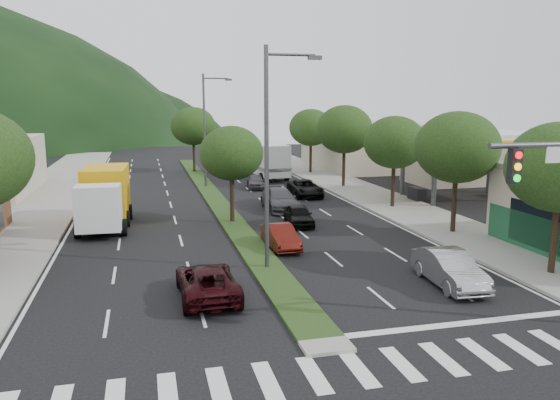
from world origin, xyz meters
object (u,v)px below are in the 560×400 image
object	(u,v)px
streetlight_mid	(207,125)
car_queue_c	(281,237)
motorhome	(263,159)
car_queue_d	(305,188)
tree_med_near	(231,153)
car_queue_f	(263,169)
tree_r_c	(395,142)
tree_r_e	(311,128)
tree_r_b	(457,147)
tree_r_a	(560,167)
tree_med_far	(193,126)
car_queue_b	(280,200)
tree_r_d	(344,129)
suv_maroon	(207,281)
streetlight_near	(271,148)
box_truck	(105,199)
car_queue_a	(299,215)
car_queue_e	(256,181)
sedan_silver	(449,269)

from	to	relation	value
streetlight_mid	car_queue_c	world-z (taller)	streetlight_mid
motorhome	car_queue_d	bearing A→B (deg)	-92.00
tree_med_near	car_queue_d	size ratio (longest dim) A/B	1.26
car_queue_d	car_queue_f	world-z (taller)	same
tree_r_c	tree_r_e	size ratio (longest dim) A/B	0.97
tree_r_b	tree_med_near	xyz separation A→B (m)	(-12.00, 6.00, -0.61)
tree_r_a	motorhome	distance (m)	35.02
tree_r_b	tree_med_far	xyz separation A→B (m)	(-12.00, 32.00, -0.03)
car_queue_b	car_queue_f	bearing A→B (deg)	82.33
tree_r_b	tree_r_d	distance (m)	18.00
suv_maroon	car_queue_f	distance (m)	36.30
streetlight_near	tree_r_d	bearing A→B (deg)	61.80
car_queue_f	box_truck	xyz separation A→B (m)	(-14.46, -20.94, 1.04)
tree_r_b	tree_r_d	bearing A→B (deg)	90.00
tree_r_a	car_queue_a	xyz separation A→B (m)	(-8.07, 12.38, -4.19)
tree_r_e	car_queue_e	bearing A→B (deg)	-132.02
tree_r_b	tree_med_far	world-z (taller)	tree_r_b
tree_r_d	tree_med_near	distance (m)	16.99
tree_r_c	car_queue_e	size ratio (longest dim) A/B	1.75
suv_maroon	car_queue_e	xyz separation A→B (m)	(7.33, 26.44, -0.03)
tree_r_b	box_truck	distance (m)	21.17
box_truck	car_queue_e	bearing A→B (deg)	-131.14
suv_maroon	motorhome	world-z (taller)	motorhome
tree_r_a	car_queue_a	distance (m)	15.36
tree_r_d	car_queue_f	distance (m)	12.07
tree_r_e	car_queue_e	world-z (taller)	tree_r_e
tree_r_b	streetlight_mid	bearing A→B (deg)	119.32
tree_r_b	tree_med_near	size ratio (longest dim) A/B	1.15
tree_r_e	car_queue_f	size ratio (longest dim) A/B	1.47
tree_r_d	car_queue_e	xyz separation A→B (m)	(-7.77, 1.38, -4.55)
tree_r_b	tree_r_e	world-z (taller)	tree_r_b
tree_med_far	car_queue_d	distance (m)	19.58
tree_r_e	car_queue_f	world-z (taller)	tree_r_e
streetlight_mid	car_queue_b	size ratio (longest dim) A/B	1.95
motorhome	car_queue_c	bearing A→B (deg)	-106.46
sedan_silver	tree_med_far	bearing A→B (deg)	103.49
car_queue_a	car_queue_f	bearing A→B (deg)	88.03
streetlight_near	car_queue_c	bearing A→B (deg)	69.04
car_queue_b	car_queue_d	world-z (taller)	car_queue_b
tree_med_far	motorhome	distance (m)	9.11
tree_r_c	car_queue_b	world-z (taller)	tree_r_c
streetlight_near	car_queue_d	distance (m)	20.32
streetlight_near	car_queue_a	xyz separation A→B (m)	(3.72, 8.38, -4.95)
sedan_silver	motorhome	xyz separation A→B (m)	(-0.38, 34.56, 1.13)
streetlight_mid	sedan_silver	size ratio (longest dim) A/B	2.25
tree_r_e	suv_maroon	xyz separation A→B (m)	(-15.10, -35.06, -4.23)
car_queue_e	tree_r_a	bearing A→B (deg)	-66.80
tree_r_a	car_queue_c	size ratio (longest dim) A/B	1.78
car_queue_a	car_queue_b	xyz separation A→B (m)	(0.03, 5.00, 0.11)
tree_r_e	streetlight_mid	xyz separation A→B (m)	(-11.79, -7.00, 0.69)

